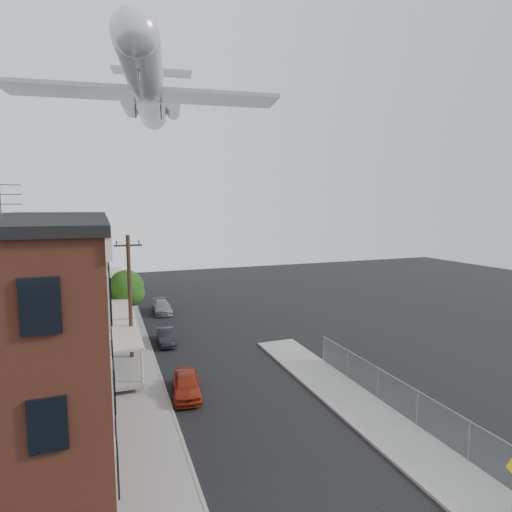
{
  "coord_description": "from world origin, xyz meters",
  "views": [
    {
      "loc": [
        -6.99,
        -9.54,
        10.7
      ],
      "look_at": [
        0.26,
        9.59,
        8.28
      ],
      "focal_mm": 28.0,
      "sensor_mm": 36.0,
      "label": 1
    }
  ],
  "objects_px": {
    "car_far": "(162,307)",
    "car_near": "(186,384)",
    "car_mid": "(166,337)",
    "utility_pole": "(130,299)",
    "street_tree": "(128,289)",
    "airplane": "(148,89)"
  },
  "relations": [
    {
      "from": "street_tree",
      "to": "airplane",
      "type": "xyz_separation_m",
      "value": [
        2.31,
        0.03,
        17.7
      ]
    },
    {
      "from": "car_near",
      "to": "car_far",
      "type": "xyz_separation_m",
      "value": [
        1.17,
        19.21,
        -0.04
      ]
    },
    {
      "from": "street_tree",
      "to": "utility_pole",
      "type": "bearing_deg",
      "value": -91.89
    },
    {
      "from": "car_mid",
      "to": "airplane",
      "type": "distance_m",
      "value": 21.46
    },
    {
      "from": "utility_pole",
      "to": "car_near",
      "type": "relative_size",
      "value": 2.29
    },
    {
      "from": "street_tree",
      "to": "car_mid",
      "type": "distance_m",
      "value": 7.22
    },
    {
      "from": "utility_pole",
      "to": "street_tree",
      "type": "xyz_separation_m",
      "value": [
        0.33,
        9.92,
        -1.22
      ]
    },
    {
      "from": "street_tree",
      "to": "car_mid",
      "type": "relative_size",
      "value": 1.44
    },
    {
      "from": "street_tree",
      "to": "car_far",
      "type": "relative_size",
      "value": 1.2
    },
    {
      "from": "car_far",
      "to": "car_near",
      "type": "bearing_deg",
      "value": -92.87
    },
    {
      "from": "car_mid",
      "to": "car_far",
      "type": "relative_size",
      "value": 0.83
    },
    {
      "from": "airplane",
      "to": "street_tree",
      "type": "bearing_deg",
      "value": -179.36
    },
    {
      "from": "utility_pole",
      "to": "street_tree",
      "type": "distance_m",
      "value": 10.0
    },
    {
      "from": "airplane",
      "to": "car_near",
      "type": "bearing_deg",
      "value": -89.99
    },
    {
      "from": "street_tree",
      "to": "car_mid",
      "type": "xyz_separation_m",
      "value": [
        2.5,
        -6.14,
        -2.86
      ]
    },
    {
      "from": "utility_pole",
      "to": "airplane",
      "type": "xyz_separation_m",
      "value": [
        2.63,
        9.95,
        16.48
      ]
    },
    {
      "from": "street_tree",
      "to": "airplane",
      "type": "distance_m",
      "value": 17.85
    },
    {
      "from": "utility_pole",
      "to": "street_tree",
      "type": "bearing_deg",
      "value": 88.11
    },
    {
      "from": "car_mid",
      "to": "car_far",
      "type": "distance_m",
      "value": 9.86
    },
    {
      "from": "car_mid",
      "to": "street_tree",
      "type": "bearing_deg",
      "value": 114.37
    },
    {
      "from": "airplane",
      "to": "utility_pole",
      "type": "bearing_deg",
      "value": -104.82
    },
    {
      "from": "utility_pole",
      "to": "car_mid",
      "type": "bearing_deg",
      "value": 53.2
    }
  ]
}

